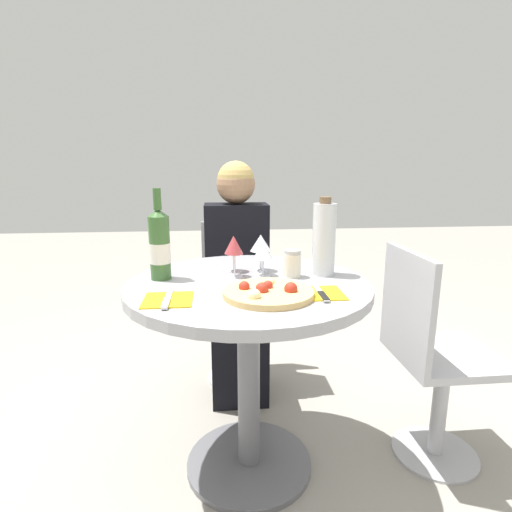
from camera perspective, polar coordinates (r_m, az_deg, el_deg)
The scene contains 15 objects.
ground_plane at distance 1.80m, azimuth -0.99°, elevation -27.65°, with size 12.00×12.00×0.00m, color gray.
dining_table at distance 1.49m, azimuth -1.08°, elevation -10.27°, with size 0.87×0.87×0.76m.
chair_behind_diner at distance 2.24m, azimuth -2.79°, elevation -6.55°, with size 0.38×0.38×0.86m.
seated_diner at distance 2.08m, azimuth -2.64°, elevation -4.50°, with size 0.33×0.41×1.20m.
chair_empty_side at distance 1.75m, azimuth 23.66°, elevation -13.42°, with size 0.38×0.38×0.86m.
pizza_large at distance 1.27m, azimuth 1.73°, elevation -5.20°, with size 0.29×0.29×0.05m.
wine_bottle at distance 1.48m, azimuth -13.61°, elevation 1.55°, with size 0.08×0.08×0.33m.
tall_carafe at distance 1.52m, azimuth 9.68°, elevation 2.44°, with size 0.09×0.09×0.29m.
sugar_shaker at distance 1.49m, azimuth 5.20°, elevation -1.08°, with size 0.07×0.07×0.10m.
wine_glass_front_left at distance 1.47m, azimuth -3.10°, elevation 1.30°, with size 0.07×0.07×0.15m.
wine_glass_back_left at distance 1.55m, azimuth -3.22°, elevation 1.51°, with size 0.07×0.07×0.14m.
wine_glass_back_right at distance 1.55m, azimuth 0.68°, elevation 1.77°, with size 0.08×0.08×0.14m.
wine_glass_front_right at distance 1.48m, azimuth 0.99°, elevation 0.64°, with size 0.07×0.07×0.13m.
place_setting_left at distance 1.26m, azimuth -12.50°, elevation -6.11°, with size 0.15×0.19×0.01m.
place_setting_right at distance 1.31m, azimuth 9.13°, elevation -5.25°, with size 0.15×0.19×0.01m.
Camera 1 is at (-0.11, -1.37, 1.17)m, focal length 28.00 mm.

